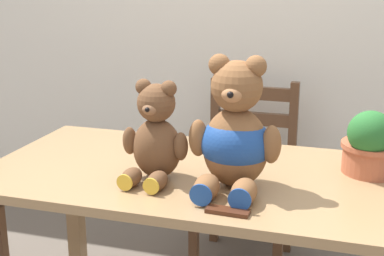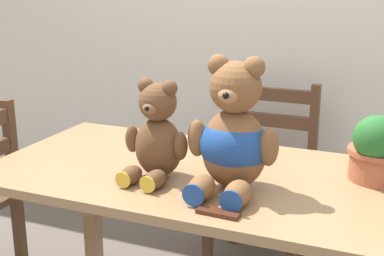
{
  "view_description": "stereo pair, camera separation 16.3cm",
  "coord_description": "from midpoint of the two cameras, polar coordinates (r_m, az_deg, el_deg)",
  "views": [
    {
      "loc": [
        0.46,
        -1.23,
        1.33
      ],
      "look_at": [
        0.01,
        0.28,
        0.88
      ],
      "focal_mm": 50.0,
      "sensor_mm": 36.0,
      "label": 1
    },
    {
      "loc": [
        0.62,
        -1.17,
        1.33
      ],
      "look_at": [
        0.01,
        0.28,
        0.88
      ],
      "focal_mm": 50.0,
      "sensor_mm": 36.0,
      "label": 2
    }
  ],
  "objects": [
    {
      "name": "teddy_bear_left",
      "position": [
        1.67,
        -6.71,
        -1.02
      ],
      "size": [
        0.22,
        0.22,
        0.32
      ],
      "rotation": [
        0.0,
        0.0,
        3.09
      ],
      "color": "brown",
      "rests_on": "dining_table"
    },
    {
      "name": "teddy_bear_right",
      "position": [
        1.59,
        1.69,
        -0.92
      ],
      "size": [
        0.28,
        0.28,
        0.4
      ],
      "rotation": [
        0.0,
        0.0,
        3.14
      ],
      "color": "brown",
      "rests_on": "dining_table"
    },
    {
      "name": "potted_plant",
      "position": [
        1.78,
        16.44,
        -1.53
      ],
      "size": [
        0.21,
        0.21,
        0.22
      ],
      "color": "#B25B3D",
      "rests_on": "dining_table"
    },
    {
      "name": "chocolate_bar",
      "position": [
        1.46,
        0.61,
        -8.94
      ],
      "size": [
        0.12,
        0.05,
        0.01
      ],
      "primitive_type": "cube",
      "rotation": [
        0.0,
        0.0,
        -0.04
      ],
      "color": "#472314",
      "rests_on": "dining_table"
    },
    {
      "name": "wooden_chair_behind",
      "position": [
        2.5,
        4.0,
        -4.93
      ],
      "size": [
        0.42,
        0.4,
        0.86
      ],
      "rotation": [
        0.0,
        0.0,
        3.14
      ],
      "color": "brown",
      "rests_on": "ground_plane"
    },
    {
      "name": "dining_table",
      "position": [
        1.81,
        -1.98,
        -7.6
      ],
      "size": [
        1.41,
        0.73,
        0.71
      ],
      "color": "#9E7A51",
      "rests_on": "ground_plane"
    }
  ]
}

